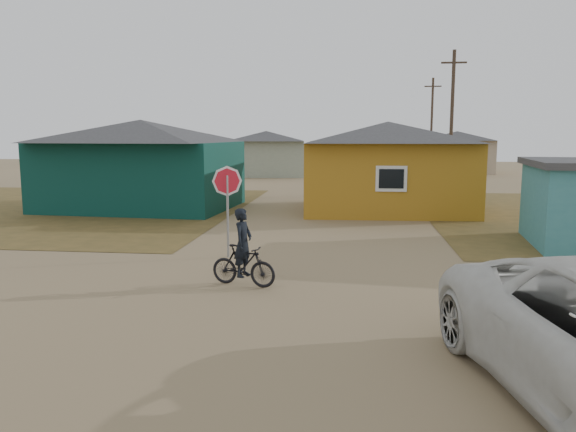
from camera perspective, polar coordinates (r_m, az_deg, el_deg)
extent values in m
plane|color=#88714E|center=(11.56, 1.17, -8.60)|extent=(120.00, 120.00, 0.00)
cube|color=brown|center=(28.54, -25.20, 0.78)|extent=(20.00, 18.00, 0.00)
cube|color=#09322B|center=(26.38, -14.60, 4.02)|extent=(8.40, 6.54, 3.00)
pyramid|color=#303032|center=(26.31, -14.76, 8.36)|extent=(8.93, 7.08, 1.00)
cube|color=#AC751A|center=(25.12, 10.00, 3.96)|extent=(7.21, 6.24, 3.00)
pyramid|color=#303032|center=(25.05, 10.12, 8.41)|extent=(7.72, 6.76, 0.90)
cube|color=silver|center=(22.10, 10.45, 3.75)|extent=(1.20, 0.06, 1.00)
cube|color=black|center=(22.07, 10.45, 3.74)|extent=(0.95, 0.04, 0.75)
cube|color=gray|center=(45.60, -2.21, 5.87)|extent=(6.49, 5.60, 2.80)
pyramid|color=#303032|center=(45.56, -2.22, 8.13)|extent=(7.04, 6.15, 0.80)
cube|color=tan|center=(51.83, 16.73, 5.82)|extent=(6.41, 5.50, 2.80)
pyramid|color=#303032|center=(51.79, 16.81, 7.81)|extent=(6.95, 6.05, 0.80)
cube|color=gray|center=(59.00, -8.13, 6.31)|extent=(5.75, 5.28, 2.70)
pyramid|color=#303032|center=(58.97, -8.16, 7.96)|extent=(6.28, 5.81, 0.70)
cylinder|color=#423227|center=(33.46, 16.28, 9.10)|extent=(0.20, 0.20, 8.00)
cube|color=#423227|center=(33.69, 16.51, 14.72)|extent=(1.40, 0.10, 0.10)
cylinder|color=#423227|center=(49.44, 14.37, 8.83)|extent=(0.20, 0.20, 8.00)
cube|color=#423227|center=(49.59, 14.51, 12.64)|extent=(1.40, 0.10, 0.10)
cylinder|color=gray|center=(15.38, -6.15, -0.08)|extent=(0.07, 0.07, 2.26)
imported|color=black|center=(12.59, -4.56, -5.02)|extent=(1.61, 0.82, 0.93)
imported|color=black|center=(12.48, -4.59, -2.70)|extent=(0.50, 0.63, 1.53)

